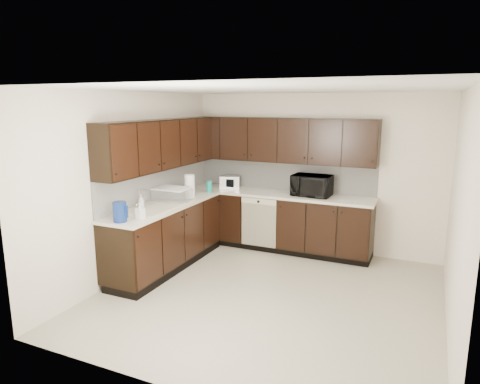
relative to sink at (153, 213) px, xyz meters
name	(u,v)px	position (x,y,z in m)	size (l,w,h in m)	color
floor	(269,296)	(1.68, 0.01, -0.88)	(4.00, 4.00, 0.00)	#ACA58E
ceiling	(272,89)	(1.68, 0.01, 1.62)	(4.00, 4.00, 0.00)	white
wall_back	(313,173)	(1.68, 2.01, 0.37)	(4.00, 0.02, 2.50)	beige
wall_left	(133,185)	(-0.32, 0.01, 0.37)	(0.02, 4.00, 2.50)	beige
wall_right	(459,215)	(3.68, 0.01, 0.37)	(0.02, 4.00, 2.50)	beige
wall_front	(179,249)	(1.68, -1.99, 0.37)	(4.00, 0.02, 2.50)	beige
lower_cabinets	(233,230)	(0.67, 1.12, -0.47)	(3.00, 2.80, 0.90)	black
countertop	(233,198)	(0.67, 1.12, 0.04)	(3.03, 2.83, 0.04)	beige
backsplash	(226,178)	(0.46, 1.33, 0.30)	(3.00, 2.80, 0.48)	#B1B1AD
upper_cabinets	(230,142)	(0.58, 1.22, 0.89)	(3.00, 2.80, 0.70)	black
dishwasher	(259,219)	(0.98, 1.42, -0.33)	(0.58, 0.04, 0.78)	beige
sink	(153,213)	(0.00, 0.00, 0.00)	(0.54, 0.82, 0.42)	beige
microwave	(312,186)	(1.74, 1.71, 0.22)	(0.58, 0.40, 0.32)	black
soap_bottle_a	(140,211)	(0.16, -0.48, 0.16)	(0.09, 0.09, 0.20)	gray
soap_bottle_b	(141,202)	(-0.12, -0.09, 0.16)	(0.08, 0.08, 0.21)	gray
toaster_oven	(230,182)	(0.31, 1.77, 0.16)	(0.33, 0.24, 0.21)	#B8B8BA
storage_bin	(172,195)	(-0.02, 0.51, 0.16)	(0.49, 0.36, 0.19)	silver
blue_pitcher	(120,212)	(0.02, -0.69, 0.18)	(0.16, 0.16, 0.25)	navy
teal_tumbler	(209,187)	(0.18, 1.29, 0.15)	(0.08, 0.08, 0.19)	#0E9C8E
paper_towel_roll	(190,186)	(0.06, 0.88, 0.23)	(0.15, 0.15, 0.34)	white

